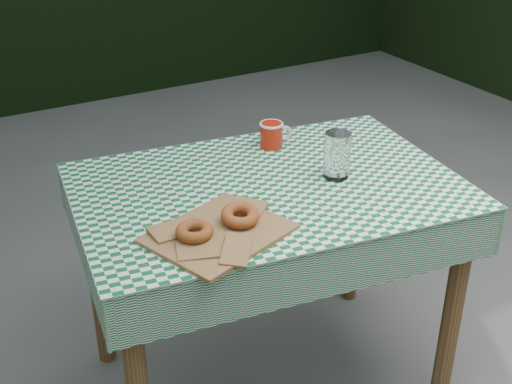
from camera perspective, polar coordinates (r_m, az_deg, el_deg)
ground at (r=2.56m, az=0.68°, el=-12.80°), size 60.00×60.00×0.00m
table at (r=2.19m, az=0.95°, el=-8.27°), size 1.20×0.88×0.75m
tablecloth at (r=1.99m, az=1.04°, el=0.56°), size 1.22×0.90×0.01m
paper_bag at (r=1.74m, az=-3.18°, el=-3.45°), size 0.41×0.37×0.02m
bagel_front at (r=1.70m, az=-5.24°, el=-3.33°), size 0.12×0.12×0.03m
bagel_back at (r=1.76m, az=-1.35°, el=-1.97°), size 0.12×0.12×0.03m
coffee_mug at (r=2.22m, az=1.30°, el=4.86°), size 0.17×0.17×0.08m
drinking_glass at (r=2.02m, az=6.89°, el=3.12°), size 0.10×0.10×0.14m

